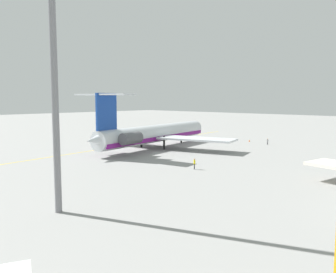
{
  "coord_description": "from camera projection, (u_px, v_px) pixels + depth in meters",
  "views": [
    {
      "loc": [
        55.76,
        69.01,
        11.56
      ],
      "look_at": [
        -2.32,
        14.09,
        2.96
      ],
      "focal_mm": 37.93,
      "sensor_mm": 36.0,
      "label": 1
    }
  ],
  "objects": [
    {
      "name": "ground_crew_near_nose",
      "position": [
        268.0,
        141.0,
        88.32
      ],
      "size": [
        0.26,
        0.42,
        1.64
      ],
      "rotation": [
        0.0,
        0.0,
        0.07
      ],
      "color": "black",
      "rests_on": "ground"
    },
    {
      "name": "main_jetliner",
      "position": [
        153.0,
        134.0,
        82.07
      ],
      "size": [
        43.11,
        38.32,
        12.6
      ],
      "rotation": [
        0.0,
        0.0,
        3.32
      ],
      "color": "silver",
      "rests_on": "ground"
    },
    {
      "name": "light_mast",
      "position": [
        53.0,
        48.0,
        34.44
      ],
      "size": [
        4.0,
        0.7,
        30.48
      ],
      "color": "slate",
      "rests_on": "ground"
    },
    {
      "name": "safety_cone_nose",
      "position": [
        139.0,
        134.0,
        113.08
      ],
      "size": [
        0.4,
        0.4,
        0.55
      ],
      "primitive_type": "cone",
      "color": "#EA590F",
      "rests_on": "ground"
    },
    {
      "name": "safety_cone_wingtip",
      "position": [
        249.0,
        141.0,
        95.29
      ],
      "size": [
        0.4,
        0.4,
        0.55
      ],
      "primitive_type": "cone",
      "color": "#EA590F",
      "rests_on": "ground"
    },
    {
      "name": "taxiway_centreline",
      "position": [
        132.0,
        145.0,
        89.22
      ],
      "size": [
        88.89,
        10.6,
        0.01
      ],
      "primitive_type": "cube",
      "rotation": [
        0.0,
        0.0,
        3.26
      ],
      "color": "gold",
      "rests_on": "ground"
    },
    {
      "name": "ground",
      "position": [
        121.0,
        145.0,
        88.66
      ],
      "size": [
        377.41,
        377.41,
        0.0
      ],
      "primitive_type": "plane",
      "color": "gray"
    },
    {
      "name": "ground_crew_near_tail",
      "position": [
        194.0,
        162.0,
        57.98
      ],
      "size": [
        0.43,
        0.29,
        1.8
      ],
      "rotation": [
        0.0,
        0.0,
        5.07
      ],
      "color": "black",
      "rests_on": "ground"
    }
  ]
}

